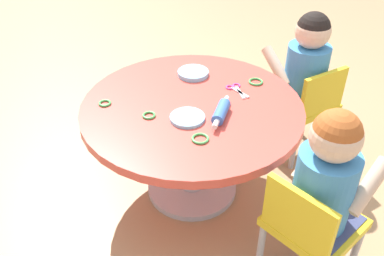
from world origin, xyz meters
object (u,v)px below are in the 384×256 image
at_px(seated_child_right, 307,62).
at_px(rolling_pin, 221,112).
at_px(craft_scissors, 236,89).
at_px(craft_table, 192,125).
at_px(child_chair_left, 309,226).
at_px(seated_child_left, 327,175).
at_px(child_chair_right, 305,104).

bearing_deg(seated_child_right, rolling_pin, 122.62).
bearing_deg(seated_child_right, craft_scissors, 108.98).
xyz_separation_m(craft_table, craft_scissors, (0.08, -0.22, 0.11)).
bearing_deg(craft_scissors, rolling_pin, 147.96).
xyz_separation_m(child_chair_left, seated_child_right, (0.81, -0.31, 0.23)).
relative_size(seated_child_left, child_chair_right, 0.95).
height_order(craft_table, seated_child_left, seated_child_left).
relative_size(seated_child_right, rolling_pin, 2.39).
distance_m(child_chair_left, seated_child_left, 0.23).
xyz_separation_m(craft_table, child_chair_right, (0.18, -0.64, -0.09)).
bearing_deg(child_chair_right, seated_child_right, 19.08).
bearing_deg(craft_table, child_chair_left, -151.66).
bearing_deg(child_chair_left, child_chair_right, -22.78).
bearing_deg(child_chair_right, craft_table, 106.10).
bearing_deg(craft_table, seated_child_left, -148.24).
bearing_deg(rolling_pin, craft_scissors, -32.04).
bearing_deg(rolling_pin, seated_child_right, -57.38).
bearing_deg(craft_table, rolling_pin, -139.43).
height_order(child_chair_left, rolling_pin, rolling_pin).
xyz_separation_m(child_chair_left, seated_child_left, (0.02, -0.03, 0.23)).
bearing_deg(seated_child_left, child_chair_left, 121.32).
height_order(seated_child_right, craft_scissors, seated_child_right).
xyz_separation_m(child_chair_left, child_chair_right, (0.77, -0.32, 0.00)).
xyz_separation_m(craft_table, seated_child_right, (0.22, -0.63, 0.14)).
xyz_separation_m(child_chair_right, craft_scissors, (-0.10, 0.42, 0.20)).
relative_size(craft_table, seated_child_right, 1.91).
bearing_deg(child_chair_right, child_chair_left, 157.22).
bearing_deg(seated_child_right, child_chair_right, -160.92).
bearing_deg(rolling_pin, seated_child_left, -150.82).
bearing_deg(child_chair_right, seated_child_left, 158.88).
relative_size(craft_table, rolling_pin, 4.56).
height_order(child_chair_left, seated_child_left, seated_child_left).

